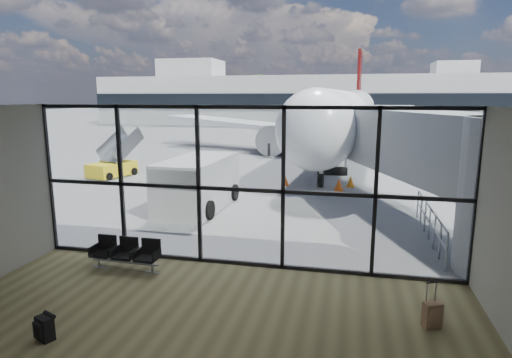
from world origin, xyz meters
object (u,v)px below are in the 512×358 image
at_px(seating_row, 127,252).
at_px(airliner, 346,116).
at_px(service_van, 197,183).
at_px(backpack, 44,328).
at_px(suitcase, 433,315).
at_px(belt_loader, 278,147).
at_px(mobile_stairs, 113,167).

bearing_deg(seating_row, airliner, 80.13).
distance_m(airliner, service_van, 21.67).
xyz_separation_m(backpack, suitcase, (7.50, 2.13, 0.03)).
height_order(backpack, service_van, service_van).
xyz_separation_m(seating_row, belt_loader, (0.01, 24.81, 0.13)).
relative_size(backpack, belt_loader, 0.13).
bearing_deg(suitcase, seating_row, 146.44).
bearing_deg(mobile_stairs, seating_row, -41.78).
xyz_separation_m(airliner, mobile_stairs, (-13.46, -14.69, -2.56)).
height_order(belt_loader, mobile_stairs, mobile_stairs).
height_order(suitcase, service_van, service_van).
bearing_deg(belt_loader, suitcase, -79.50).
distance_m(backpack, belt_loader, 28.43).
distance_m(backpack, suitcase, 7.80).
bearing_deg(seating_row, belt_loader, 91.43).
xyz_separation_m(service_van, mobile_stairs, (-7.60, 6.07, -0.55)).
relative_size(airliner, belt_loader, 9.67).
relative_size(seating_row, belt_loader, 0.49).
xyz_separation_m(backpack, mobile_stairs, (-8.21, 16.33, 0.29)).
distance_m(seating_row, airliner, 28.07).
distance_m(suitcase, airliner, 29.11).
bearing_deg(service_van, seating_row, -84.70).
bearing_deg(seating_row, suitcase, -9.45).
distance_m(seating_row, backpack, 3.64).
bearing_deg(belt_loader, mobile_stairs, -129.29).
relative_size(suitcase, mobile_stairs, 0.27).
xyz_separation_m(backpack, belt_loader, (-0.22, 28.43, 0.36)).
relative_size(seating_row, backpack, 3.73).
bearing_deg(airliner, mobile_stairs, -128.68).
distance_m(service_van, mobile_stairs, 9.75).
relative_size(backpack, mobile_stairs, 0.15).
xyz_separation_m(suitcase, belt_loader, (-7.73, 26.30, 0.32)).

